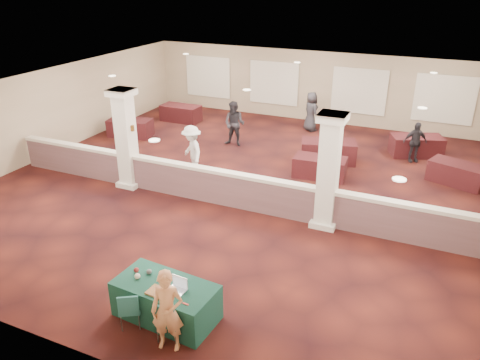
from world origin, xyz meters
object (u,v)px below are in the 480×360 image
at_px(far_table_back_center, 328,151).
at_px(attendee_c, 415,142).
at_px(far_table_front_right, 457,173).
at_px(attendee_d, 311,112).
at_px(far_table_front_center, 320,167).
at_px(far_table_front_left, 130,128).
at_px(attendee_b, 192,151).
at_px(near_table, 166,300).
at_px(conf_chair_side, 129,307).
at_px(far_table_back_right, 416,146).
at_px(attendee_a, 234,124).
at_px(far_table_back_left, 181,113).
at_px(woman, 167,311).
at_px(conf_chair_main, 168,319).

xyz_separation_m(far_table_back_center, attendee_c, (2.87, 1.28, 0.35)).
bearing_deg(far_table_front_right, attendee_d, 149.87).
relative_size(far_table_front_center, far_table_back_center, 0.89).
distance_m(far_table_front_left, far_table_front_center, 8.55).
height_order(far_table_front_right, attendee_b, attendee_b).
xyz_separation_m(near_table, far_table_front_center, (0.98, 8.18, -0.04)).
distance_m(far_table_back_center, attendee_c, 3.16).
height_order(near_table, far_table_back_center, same).
xyz_separation_m(far_table_front_center, attendee_c, (2.77, 2.80, 0.40)).
distance_m(far_table_front_right, attendee_d, 6.95).
distance_m(conf_chair_side, far_table_back_right, 12.98).
distance_m(far_table_back_center, attendee_a, 3.92).
height_order(near_table, conf_chair_side, conf_chair_side).
bearing_deg(far_table_back_left, conf_chair_side, -63.55).
distance_m(woman, attendee_a, 11.15).
distance_m(attendee_b, attendee_d, 6.87).
bearing_deg(attendee_b, far_table_front_center, 64.40).
bearing_deg(conf_chair_main, far_table_back_center, 82.82).
height_order(far_table_back_left, attendee_a, attendee_a).
xyz_separation_m(conf_chair_side, attendee_b, (-2.55, 7.07, 0.41)).
distance_m(far_table_front_center, attendee_a, 4.36).
xyz_separation_m(conf_chair_side, far_table_back_right, (4.26, 12.26, -0.11)).
bearing_deg(far_table_front_center, far_table_front_left, 173.52).
relative_size(near_table, conf_chair_main, 2.27).
distance_m(near_table, woman, 0.97).
relative_size(conf_chair_side, attendee_d, 0.48).
relative_size(conf_chair_side, far_table_front_left, 0.46).
xyz_separation_m(near_table, attendee_a, (-3.00, 9.89, 0.50)).
bearing_deg(attendee_d, far_table_front_center, 150.23).
relative_size(conf_chair_main, far_table_back_center, 0.46).
height_order(far_table_front_left, attendee_b, attendee_b).
height_order(near_table, woman, woman).
relative_size(woman, attendee_a, 0.93).
distance_m(far_table_back_right, attendee_b, 8.58).
relative_size(far_table_front_right, attendee_a, 0.97).
relative_size(near_table, attendee_b, 1.15).
bearing_deg(far_table_back_right, far_table_front_left, -167.32).
bearing_deg(attendee_c, far_table_back_right, 60.74).
bearing_deg(far_table_front_left, attendee_c, 9.23).
bearing_deg(woman, conf_chair_side, 156.35).
relative_size(conf_chair_side, attendee_a, 0.46).
bearing_deg(attendee_b, woman, -22.27).
bearing_deg(woman, attendee_d, 79.28).
bearing_deg(attendee_c, attendee_a, 163.00).
relative_size(woman, far_table_back_center, 0.85).
bearing_deg(woman, attendee_b, 100.20).
relative_size(far_table_front_right, far_table_back_right, 0.93).
xyz_separation_m(attendee_a, attendee_b, (-0.03, -3.39, -0.00)).
distance_m(far_table_front_center, attendee_b, 4.37).
distance_m(woman, far_table_front_center, 8.90).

